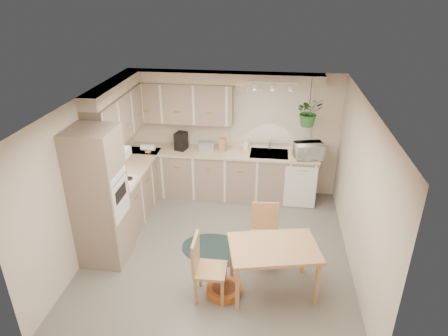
{
  "coord_description": "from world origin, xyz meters",
  "views": [
    {
      "loc": [
        0.73,
        -5.1,
        3.89
      ],
      "look_at": [
        0.01,
        0.55,
        1.19
      ],
      "focal_mm": 32.0,
      "sensor_mm": 36.0,
      "label": 1
    }
  ],
  "objects_px": {
    "chair_back": "(265,235)",
    "microwave": "(309,149)",
    "chair_left": "(211,268)",
    "pet_bed": "(224,290)",
    "dining_table": "(272,269)",
    "braided_rug": "(215,249)"
  },
  "relations": [
    {
      "from": "chair_left",
      "to": "chair_back",
      "type": "distance_m",
      "value": 1.09
    },
    {
      "from": "chair_back",
      "to": "microwave",
      "type": "xyz_separation_m",
      "value": [
        0.7,
        1.85,
        0.66
      ]
    },
    {
      "from": "chair_left",
      "to": "braided_rug",
      "type": "distance_m",
      "value": 1.11
    },
    {
      "from": "chair_left",
      "to": "chair_back",
      "type": "height_order",
      "value": "chair_left"
    },
    {
      "from": "chair_left",
      "to": "pet_bed",
      "type": "distance_m",
      "value": 0.44
    },
    {
      "from": "pet_bed",
      "to": "chair_back",
      "type": "bearing_deg",
      "value": 56.79
    },
    {
      "from": "dining_table",
      "to": "pet_bed",
      "type": "height_order",
      "value": "dining_table"
    },
    {
      "from": "braided_rug",
      "to": "chair_left",
      "type": "bearing_deg",
      "value": -84.96
    },
    {
      "from": "dining_table",
      "to": "chair_left",
      "type": "height_order",
      "value": "chair_left"
    },
    {
      "from": "chair_left",
      "to": "microwave",
      "type": "xyz_separation_m",
      "value": [
        1.38,
        2.69,
        0.65
      ]
    },
    {
      "from": "braided_rug",
      "to": "microwave",
      "type": "distance_m",
      "value": 2.5
    },
    {
      "from": "pet_bed",
      "to": "chair_left",
      "type": "bearing_deg",
      "value": -160.1
    },
    {
      "from": "chair_back",
      "to": "pet_bed",
      "type": "distance_m",
      "value": 1.02
    },
    {
      "from": "chair_back",
      "to": "braided_rug",
      "type": "distance_m",
      "value": 0.91
    },
    {
      "from": "microwave",
      "to": "braided_rug",
      "type": "bearing_deg",
      "value": -145.47
    },
    {
      "from": "dining_table",
      "to": "pet_bed",
      "type": "bearing_deg",
      "value": -166.63
    },
    {
      "from": "chair_back",
      "to": "braided_rug",
      "type": "height_order",
      "value": "chair_back"
    },
    {
      "from": "braided_rug",
      "to": "microwave",
      "type": "xyz_separation_m",
      "value": [
        1.47,
        1.68,
        1.11
      ]
    },
    {
      "from": "chair_left",
      "to": "chair_back",
      "type": "bearing_deg",
      "value": 140.32
    },
    {
      "from": "pet_bed",
      "to": "braided_rug",
      "type": "bearing_deg",
      "value": 105.28
    },
    {
      "from": "chair_back",
      "to": "microwave",
      "type": "distance_m",
      "value": 2.08
    },
    {
      "from": "pet_bed",
      "to": "microwave",
      "type": "relative_size",
      "value": 0.94
    }
  ]
}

